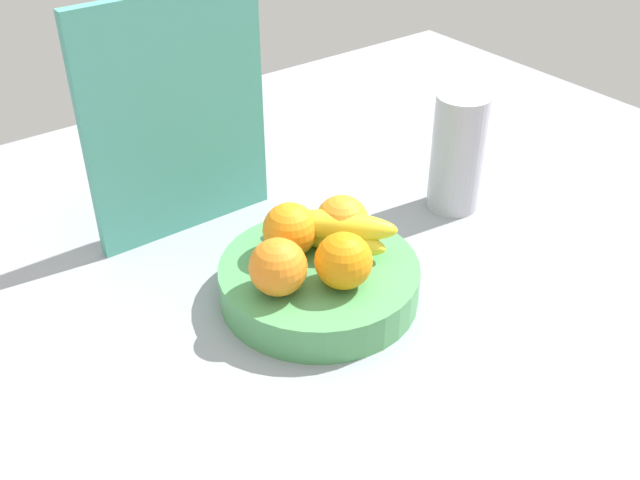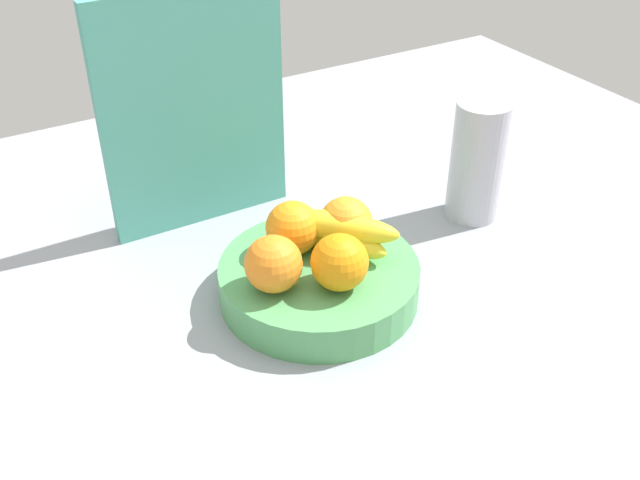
# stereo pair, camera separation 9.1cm
# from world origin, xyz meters

# --- Properties ---
(ground_plane) EXTENTS (1.80, 1.40, 0.03)m
(ground_plane) POSITION_xyz_m (0.00, 0.00, -0.01)
(ground_plane) COLOR gray
(fruit_bowl) EXTENTS (0.27, 0.27, 0.05)m
(fruit_bowl) POSITION_xyz_m (0.00, -0.02, 0.03)
(fruit_bowl) COLOR #4E9A59
(fruit_bowl) RESTS_ON ground_plane
(orange_front_left) EXTENTS (0.07, 0.07, 0.07)m
(orange_front_left) POSITION_xyz_m (-0.07, -0.03, 0.09)
(orange_front_left) COLOR orange
(orange_front_left) RESTS_ON fruit_bowl
(orange_front_right) EXTENTS (0.07, 0.07, 0.07)m
(orange_front_right) POSITION_xyz_m (0.00, -0.07, 0.09)
(orange_front_right) COLOR orange
(orange_front_right) RESTS_ON fruit_bowl
(orange_center) EXTENTS (0.07, 0.07, 0.07)m
(orange_center) POSITION_xyz_m (0.05, -0.00, 0.09)
(orange_center) COLOR orange
(orange_center) RESTS_ON fruit_bowl
(orange_back_left) EXTENTS (0.07, 0.07, 0.07)m
(orange_back_left) POSITION_xyz_m (-0.01, 0.03, 0.09)
(orange_back_left) COLOR orange
(orange_back_left) RESTS_ON fruit_bowl
(banana_bunch) EXTENTS (0.15, 0.17, 0.06)m
(banana_bunch) POSITION_xyz_m (0.03, -0.00, 0.08)
(banana_bunch) COLOR yellow
(banana_bunch) RESTS_ON fruit_bowl
(cutting_board) EXTENTS (0.28, 0.02, 0.36)m
(cutting_board) POSITION_xyz_m (-0.05, 0.24, 0.18)
(cutting_board) COLOR teal
(cutting_board) RESTS_ON ground_plane
(thermos_tumbler) EXTENTS (0.08, 0.08, 0.19)m
(thermos_tumbler) POSITION_xyz_m (0.31, 0.04, 0.10)
(thermos_tumbler) COLOR #B3B0BD
(thermos_tumbler) RESTS_ON ground_plane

